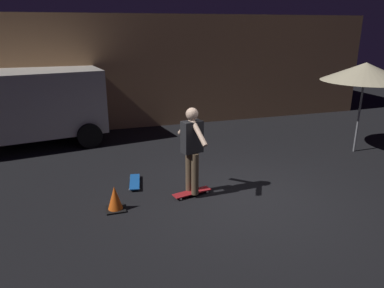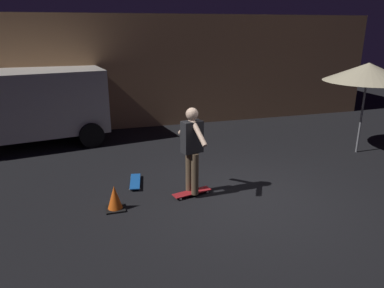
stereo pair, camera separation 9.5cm
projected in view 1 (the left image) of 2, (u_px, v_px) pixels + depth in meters
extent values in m
plane|color=black|center=(244.00, 198.00, 6.89)|extent=(28.00, 28.00, 0.00)
cube|color=#AD7F56|center=(183.00, 65.00, 13.48)|extent=(12.57, 3.76, 3.51)
cube|color=silver|center=(12.00, 104.00, 9.56)|extent=(4.85, 2.62, 1.70)
cylinder|color=black|center=(90.00, 136.00, 9.73)|extent=(0.69, 0.32, 0.66)
cylinder|color=black|center=(77.00, 119.00, 11.41)|extent=(0.69, 0.32, 0.66)
cylinder|color=slate|center=(360.00, 110.00, 9.17)|extent=(0.05, 0.05, 2.20)
cone|color=beige|center=(365.00, 72.00, 8.86)|extent=(2.10, 2.10, 0.45)
cube|color=#AD1E23|center=(192.00, 192.00, 7.02)|extent=(0.81, 0.38, 0.02)
sphere|color=silver|center=(203.00, 189.00, 7.24)|extent=(0.05, 0.05, 0.05)
sphere|color=silver|center=(207.00, 192.00, 7.10)|extent=(0.05, 0.05, 0.05)
sphere|color=silver|center=(176.00, 196.00, 6.95)|extent=(0.05, 0.05, 0.05)
sphere|color=silver|center=(181.00, 199.00, 6.81)|extent=(0.05, 0.05, 0.05)
cube|color=#1959B2|center=(135.00, 182.00, 7.49)|extent=(0.33, 0.80, 0.02)
sphere|color=silver|center=(139.00, 189.00, 7.23)|extent=(0.05, 0.05, 0.05)
sphere|color=silver|center=(130.00, 190.00, 7.21)|extent=(0.05, 0.05, 0.05)
sphere|color=silver|center=(139.00, 177.00, 7.80)|extent=(0.05, 0.05, 0.05)
sphere|color=silver|center=(131.00, 178.00, 7.78)|extent=(0.05, 0.05, 0.05)
cylinder|color=brown|center=(189.00, 170.00, 6.98)|extent=(0.14, 0.14, 0.82)
cylinder|color=brown|center=(195.00, 174.00, 6.80)|extent=(0.14, 0.14, 0.82)
cube|color=#262628|center=(192.00, 137.00, 6.67)|extent=(0.42, 0.30, 0.60)
sphere|color=beige|center=(192.00, 114.00, 6.53)|extent=(0.23, 0.23, 0.23)
cylinder|color=beige|center=(186.00, 126.00, 6.80)|extent=(0.21, 0.55, 0.46)
cylinder|color=beige|center=(198.00, 132.00, 6.44)|extent=(0.21, 0.55, 0.46)
cube|color=black|center=(116.00, 209.00, 6.46)|extent=(0.34, 0.34, 0.03)
cone|color=#EA5914|center=(115.00, 198.00, 6.39)|extent=(0.28, 0.28, 0.46)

